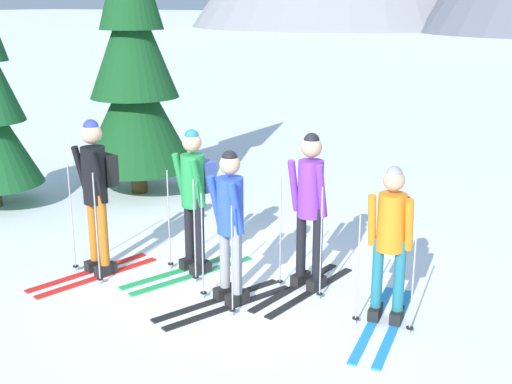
{
  "coord_description": "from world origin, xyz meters",
  "views": [
    {
      "loc": [
        3.56,
        -5.99,
        3.14
      ],
      "look_at": [
        0.15,
        0.38,
        1.05
      ],
      "focal_mm": 46.3,
      "sensor_mm": 36.0,
      "label": 1
    }
  ],
  "objects": [
    {
      "name": "skier_in_green",
      "position": [
        -0.57,
        0.2,
        0.98
      ],
      "size": [
        0.93,
        1.71,
        1.74
      ],
      "color": "green",
      "rests_on": "ground"
    },
    {
      "name": "skier_in_purple",
      "position": [
        0.81,
        0.4,
        0.99
      ],
      "size": [
        0.61,
        1.66,
        1.79
      ],
      "color": "black",
      "rests_on": "ground"
    },
    {
      "name": "skier_in_orange",
      "position": [
        1.84,
        0.04,
        0.9
      ],
      "size": [
        0.61,
        1.79,
        1.63
      ],
      "color": "#1E84D1",
      "rests_on": "ground"
    },
    {
      "name": "skier_in_black",
      "position": [
        -1.55,
        -0.38,
        1.07
      ],
      "size": [
        0.76,
        1.63,
        1.87
      ],
      "color": "red",
      "rests_on": "ground"
    },
    {
      "name": "ground_plane",
      "position": [
        0.0,
        0.0,
        0.0
      ],
      "size": [
        400.0,
        400.0,
        0.0
      ],
      "primitive_type": "plane",
      "color": "white"
    },
    {
      "name": "pine_tree_mid",
      "position": [
        -3.31,
        2.64,
        2.1
      ],
      "size": [
        1.9,
        1.9,
        4.58
      ],
      "color": "#51381E",
      "rests_on": "ground"
    },
    {
      "name": "skier_in_blue",
      "position": [
        0.23,
        -0.35,
        0.92
      ],
      "size": [
        0.94,
        1.62,
        1.68
      ],
      "color": "black",
      "rests_on": "ground"
    }
  ]
}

